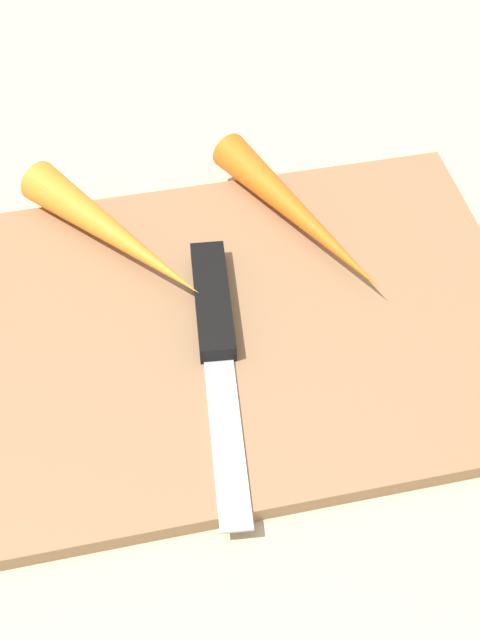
# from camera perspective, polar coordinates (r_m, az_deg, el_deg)

# --- Properties ---
(ground_plane) EXTENTS (1.40, 1.40, 0.00)m
(ground_plane) POSITION_cam_1_polar(r_m,az_deg,el_deg) (0.53, 0.00, -0.82)
(ground_plane) COLOR #C6B793
(cutting_board) EXTENTS (0.36, 0.26, 0.01)m
(cutting_board) POSITION_cam_1_polar(r_m,az_deg,el_deg) (0.53, 0.00, -0.41)
(cutting_board) COLOR #99704C
(cutting_board) RESTS_ON ground_plane
(knife) EXTENTS (0.04, 0.20, 0.01)m
(knife) POSITION_cam_1_polar(r_m,az_deg,el_deg) (0.52, -1.79, 0.22)
(knife) COLOR #B7B7BC
(knife) RESTS_ON cutting_board
(carrot_long) EXTENTS (0.09, 0.16, 0.03)m
(carrot_long) POSITION_cam_1_polar(r_m,az_deg,el_deg) (0.57, 4.08, 7.25)
(carrot_long) COLOR orange
(carrot_long) RESTS_ON cutting_board
(carrot_short) EXTENTS (0.12, 0.14, 0.03)m
(carrot_short) POSITION_cam_1_polar(r_m,az_deg,el_deg) (0.56, -8.68, 5.90)
(carrot_short) COLOR orange
(carrot_short) RESTS_ON cutting_board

